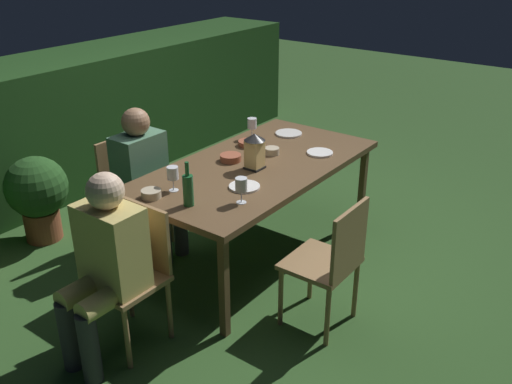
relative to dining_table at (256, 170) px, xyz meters
The scene contains 21 objects.
ground_plane 0.70m from the dining_table, ahead, with size 16.00×16.00×0.00m, color #2D5123.
dining_table is the anchor object (origin of this frame).
chair_side_left_a 1.02m from the dining_table, 116.25° to the right, with size 0.42×0.40×0.87m.
chair_side_right_a 1.02m from the dining_table, 116.25° to the left, with size 0.42×0.40×0.87m.
person_in_green 0.83m from the dining_table, 122.23° to the left, with size 0.38×0.47×1.15m.
chair_head_near 1.25m from the dining_table, behind, with size 0.40×0.42×0.87m.
person_in_mustard 1.43m from the dining_table, behind, with size 0.48×0.38×1.15m.
lantern_centerpiece 0.21m from the dining_table, 150.32° to the right, with size 0.15×0.15×0.27m.
green_bottle_on_table 0.82m from the dining_table, behind, with size 0.07×0.07×0.29m.
wine_glass_a 0.60m from the dining_table, 39.80° to the left, with size 0.08×0.08×0.17m.
wine_glass_b 0.73m from the dining_table, 166.97° to the left, with size 0.08×0.08×0.17m.
wine_glass_c 0.67m from the dining_table, 151.59° to the right, with size 0.08×0.08×0.17m.
plate_a 0.72m from the dining_table, 14.12° to the left, with size 0.22×0.22×0.01m, color silver.
plate_b 0.54m from the dining_table, 29.89° to the right, with size 0.20×0.20×0.01m, color white.
plate_c 0.43m from the dining_table, 154.01° to the right, with size 0.21×0.21×0.01m, color white.
bowl_olives 0.40m from the dining_table, 45.32° to the left, with size 0.16×0.16×0.04m.
bowl_bread 0.21m from the dining_table, 107.24° to the left, with size 0.16×0.16×0.05m.
bowl_salad 0.89m from the dining_table, 166.77° to the left, with size 0.13×0.13×0.05m.
bowl_dip 0.25m from the dining_table, ahead, with size 0.11×0.11×0.05m.
hedge_backdrop 2.34m from the dining_table, 90.00° to the left, with size 6.11×0.90×1.24m, color #1E4219.
potted_plant_corner 1.79m from the dining_table, 118.89° to the left, with size 0.49×0.49×0.71m.
Camera 1 is at (-3.10, -2.29, 2.32)m, focal length 39.72 mm.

